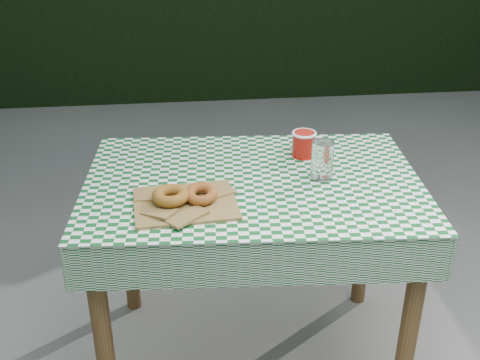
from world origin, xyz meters
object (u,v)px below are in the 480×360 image
(coffee_mug, at_px, (304,144))
(paper_bag, at_px, (185,203))
(table, at_px, (252,274))
(drinking_glass, at_px, (322,160))

(coffee_mug, bearing_deg, paper_bag, -146.08)
(table, bearing_deg, coffee_mug, 43.37)
(paper_bag, distance_m, drinking_glass, 0.48)
(table, bearing_deg, drinking_glass, 1.10)
(table, xyz_separation_m, drinking_glass, (0.23, -0.01, 0.45))
(drinking_glass, bearing_deg, coffee_mug, 97.45)
(coffee_mug, distance_m, drinking_glass, 0.18)
(paper_bag, xyz_separation_m, coffee_mug, (0.43, 0.31, 0.04))
(paper_bag, height_order, coffee_mug, coffee_mug)
(table, xyz_separation_m, coffee_mug, (0.20, 0.17, 0.43))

